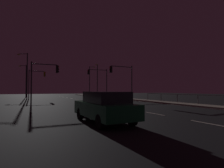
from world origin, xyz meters
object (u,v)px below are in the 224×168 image
Objects in this scene: traffic_light_mid_right at (99,77)px; street_lamp_median at (26,72)px; street_lamp_far_end at (97,77)px; street_lamp_corner at (90,78)px; traffic_light_far_left at (44,74)px; street_lamp_across_street at (25,78)px; car at (104,106)px; traffic_light_near_left at (36,79)px; traffic_light_near_right at (122,75)px.

street_lamp_median is at bearing 174.27° from traffic_light_mid_right.
traffic_light_mid_right is at bearing -108.91° from street_lamp_far_end.
street_lamp_median is at bearing -150.12° from street_lamp_corner.
street_lamp_across_street is at bearing 95.28° from traffic_light_far_left.
street_lamp_corner is (11.83, 35.92, 3.75)m from car.
street_lamp_median is at bearing -160.83° from street_lamp_far_end.
car is at bearing -108.23° from street_lamp_corner.
car is 15.63m from traffic_light_far_left.
street_lamp_far_end is 1.09× the size of street_lamp_across_street.
street_lamp_far_end is 16.58m from street_lamp_median.
traffic_light_mid_right is 7.19m from street_lamp_far_end.
car is 0.54× the size of street_lamp_median.
traffic_light_mid_right is 11.84m from traffic_light_near_left.
street_lamp_corner reaches higher than traffic_light_near_right.
street_lamp_across_street is at bearing 168.96° from street_lamp_far_end.
street_lamp_median reaches higher than street_lamp_across_street.
traffic_light_mid_right is 0.82× the size of street_lamp_across_street.
street_lamp_median reaches higher than traffic_light_far_left.
car is 0.88× the size of traffic_light_far_left.
traffic_light_far_left is (0.05, -13.37, -0.22)m from traffic_light_near_left.
car is at bearing -84.80° from street_lamp_across_street.
street_lamp_far_end is (2.56, 16.95, 0.83)m from traffic_light_near_right.
traffic_light_near_left is 0.72× the size of street_lamp_corner.
street_lamp_median reaches higher than car.
street_lamp_far_end reaches higher than street_lamp_across_street.
street_lamp_across_street is at bearing 143.60° from traffic_light_mid_right.
street_lamp_median is (-3.24, 27.26, 4.00)m from car.
traffic_light_far_left is at bearing -128.42° from street_lamp_far_end.
traffic_light_mid_right is 10.18m from traffic_light_near_right.
street_lamp_across_street is (-3.25, 35.76, 3.40)m from car.
traffic_light_near_right is (11.27, -12.95, 0.11)m from traffic_light_near_left.
street_lamp_corner is at bearing 80.13° from traffic_light_mid_right.
traffic_light_mid_right reaches higher than traffic_light_far_left.
car is 0.85× the size of traffic_light_near_right.
street_lamp_corner is at bearing 0.61° from street_lamp_across_street.
traffic_light_mid_right is 1.10× the size of traffic_light_near_right.
street_lamp_corner is (1.74, 10.00, 0.38)m from traffic_light_mid_right.
traffic_light_far_left reaches higher than car.
street_lamp_far_end is (2.32, 6.78, 0.49)m from traffic_light_mid_right.
street_lamp_across_street is (-13.11, 20.01, 0.38)m from traffic_light_near_right.
traffic_light_near_right is 23.92m from street_lamp_across_street.
street_lamp_corner is 1.06× the size of street_lamp_across_street.
traffic_light_near_right reaches higher than traffic_light_near_left.
traffic_light_mid_right is at bearing -36.40° from street_lamp_across_street.
traffic_light_near_right is 0.68× the size of street_lamp_far_end.
street_lamp_corner reaches higher than street_lamp_across_street.
traffic_light_mid_right is 1.14× the size of traffic_light_far_left.
street_lamp_far_end reaches higher than traffic_light_far_left.
traffic_light_near_right is (9.86, 15.76, 3.03)m from car.
traffic_light_near_right is at bearing 2.16° from traffic_light_far_left.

